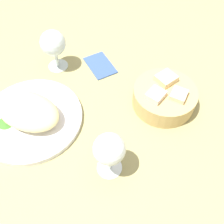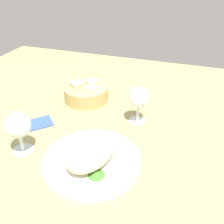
{
  "view_description": "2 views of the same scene",
  "coord_description": "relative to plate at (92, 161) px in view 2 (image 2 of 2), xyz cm",
  "views": [
    {
      "loc": [
        17.3,
        -41.73,
        54.97
      ],
      "look_at": [
        6.82,
        -6.75,
        4.78
      ],
      "focal_mm": 39.55,
      "sensor_mm": 36.0,
      "label": 1
    },
    {
      "loc": [
        -61.41,
        -33.91,
        48.85
      ],
      "look_at": [
        4.88,
        -11.66,
        5.24
      ],
      "focal_mm": 40.39,
      "sensor_mm": 36.0,
      "label": 2
    }
  ],
  "objects": [
    {
      "name": "ground_plane",
      "position": [
        14.05,
        12.1,
        -1.7
      ],
      "size": [
        140.0,
        140.0,
        2.0
      ],
      "primitive_type": "cube",
      "color": "#9B935C"
    },
    {
      "name": "plate",
      "position": [
        0.0,
        0.0,
        0.0
      ],
      "size": [
        27.09,
        27.09,
        1.4
      ],
      "primitive_type": "cylinder",
      "color": "white",
      "rests_on": "ground_plane"
    },
    {
      "name": "omelette",
      "position": [
        0.0,
        0.0,
        3.42
      ],
      "size": [
        19.17,
        14.04,
        5.44
      ],
      "primitive_type": "ellipsoid",
      "rotation": [
        0.0,
        0.0,
        -0.16
      ],
      "color": "beige",
      "rests_on": "plate"
    },
    {
      "name": "lettuce_garnish",
      "position": [
        -5.29,
        -3.49,
        1.27
      ],
      "size": [
        4.46,
        4.46,
        1.13
      ],
      "primitive_type": "cone",
      "color": "#3E7D2A",
      "rests_on": "plate"
    },
    {
      "name": "bread_basket",
      "position": [
        32.68,
        15.74,
        2.36
      ],
      "size": [
        17.14,
        17.14,
        7.27
      ],
      "color": "tan",
      "rests_on": "ground_plane"
    },
    {
      "name": "wine_glass_near",
      "position": [
        24.01,
        -7.1,
        8.14
      ],
      "size": [
        6.97,
        6.97,
        12.94
      ],
      "color": "silver",
      "rests_on": "ground_plane"
    },
    {
      "name": "wine_glass_far",
      "position": [
        -1.71,
        21.1,
        7.92
      ],
      "size": [
        7.53,
        7.53,
        12.89
      ],
      "color": "silver",
      "rests_on": "ground_plane"
    },
    {
      "name": "folded_napkin",
      "position": [
        11.01,
        25.13,
        -0.3
      ],
      "size": [
        12.73,
        12.73,
        0.8
      ],
      "primitive_type": "cube",
      "rotation": [
        0.0,
        0.0,
        2.36
      ],
      "color": "#36528E",
      "rests_on": "ground_plane"
    }
  ]
}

